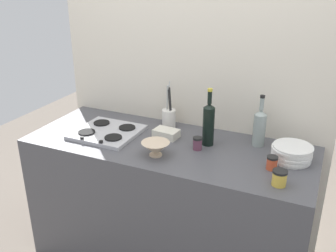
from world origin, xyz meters
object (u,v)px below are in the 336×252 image
Objects in this scene: stovetop_hob at (107,132)px; wine_bottle_mid_left at (260,127)px; wine_bottle_leftmost at (209,123)px; butter_dish at (166,133)px; utensil_crock at (169,117)px; mixing_bowl at (156,148)px; plate_stack at (292,153)px; condiment_jar_front at (272,163)px; condiment_jar_rear at (279,178)px; condiment_jar_spare at (198,143)px.

stovetop_hob is 1.25× the size of wine_bottle_mid_left.
wine_bottle_leftmost is 0.30m from butter_dish.
utensil_crock is (-0.62, 0.04, -0.05)m from wine_bottle_mid_left.
butter_dish is at bearing 16.62° from stovetop_hob.
wine_bottle_mid_left reaches higher than butter_dish.
mixing_bowl is at bearing -75.49° from utensil_crock.
utensil_crock is at bearing 155.02° from wine_bottle_leftmost.
plate_stack is at bearing -0.66° from wine_bottle_leftmost.
wine_bottle_leftmost is at bearing -24.98° from utensil_crock.
condiment_jar_front is 0.92× the size of condiment_jar_rear.
condiment_jar_front is (1.08, -0.03, 0.02)m from stovetop_hob.
butter_dish is 2.06× the size of condiment_jar_front.
plate_stack is 1.46× the size of butter_dish.
condiment_jar_front is (0.64, 0.12, -0.01)m from mixing_bowl.
wine_bottle_leftmost reaches higher than wine_bottle_mid_left.
plate_stack reaches higher than stovetop_hob.
utensil_crock reaches higher than stovetop_hob.
condiment_jar_front is 0.16m from condiment_jar_rear.
stovetop_hob is at bearing -169.53° from wine_bottle_leftmost.
stovetop_hob is at bearing -174.30° from plate_stack.
condiment_jar_front reaches higher than butter_dish.
utensil_crock is at bearing 108.75° from butter_dish.
plate_stack is 0.64× the size of wine_bottle_leftmost.
plate_stack is at bearing 8.92° from condiment_jar_spare.
plate_stack is 0.78m from butter_dish.
wine_bottle_leftmost is at bearing 69.14° from condiment_jar_spare.
wine_bottle_mid_left is at bearing -3.49° from utensil_crock.
wine_bottle_mid_left is 0.65m from mixing_bowl.
butter_dish is at bearing -167.33° from wine_bottle_mid_left.
condiment_jar_rear reaches higher than condiment_jar_spare.
utensil_crock is (-0.34, 0.16, -0.07)m from wine_bottle_leftmost.
utensil_crock is at bearing 169.03° from plate_stack.
wine_bottle_leftmost is 0.36m from mixing_bowl.
condiment_jar_spare is (-0.32, -0.21, -0.08)m from wine_bottle_mid_left.
plate_stack is 0.71× the size of wine_bottle_mid_left.
wine_bottle_mid_left is (0.29, 0.12, -0.02)m from wine_bottle_leftmost.
wine_bottle_mid_left is 0.59m from butter_dish.
mixing_bowl is 2.19× the size of condiment_jar_front.
condiment_jar_spare is (0.25, -0.08, 0.01)m from butter_dish.
stovetop_hob is at bearing 161.08° from mixing_bowl.
condiment_jar_front is at bearing -8.11° from condiment_jar_spare.
plate_stack is 0.17m from condiment_jar_front.
wine_bottle_leftmost is at bearing 10.47° from stovetop_hob.
wine_bottle_mid_left reaches higher than condiment_jar_rear.
plate_stack reaches higher than condiment_jar_front.
condiment_jar_spare is at bearing 157.25° from condiment_jar_rear.
plate_stack is at bearing -10.97° from utensil_crock.
condiment_jar_rear is at bearing -65.25° from wine_bottle_mid_left.
wine_bottle_leftmost is 0.14m from condiment_jar_spare.
stovetop_hob is 0.46m from mixing_bowl.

